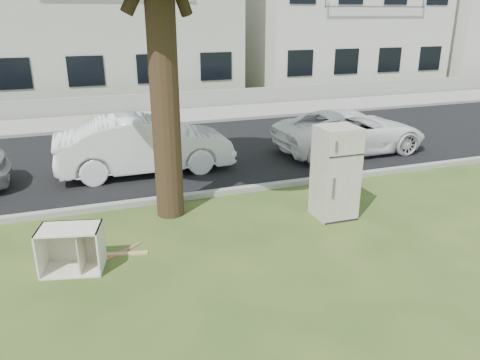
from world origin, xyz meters
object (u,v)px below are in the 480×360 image
object	(u,v)px
cabinet	(71,249)
car_right	(350,131)
fridge	(335,172)
car_center	(145,145)

from	to	relation	value
cabinet	car_right	distance (m)	8.77
fridge	car_center	size ratio (longest dim) A/B	0.42
fridge	car_center	distance (m)	5.01
fridge	car_right	distance (m)	4.73
fridge	car_right	size ratio (longest dim) A/B	0.41
car_center	car_right	bearing A→B (deg)	-91.72
fridge	cabinet	xyz separation A→B (m)	(-4.87, -0.47, -0.54)
fridge	cabinet	size ratio (longest dim) A/B	1.95
fridge	car_center	world-z (taller)	fridge
car_center	car_right	distance (m)	5.80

